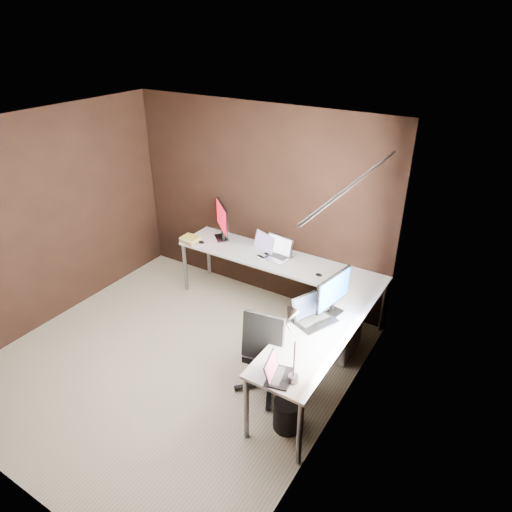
{
  "coord_description": "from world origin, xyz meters",
  "views": [
    {
      "loc": [
        2.83,
        -2.81,
        3.39
      ],
      "look_at": [
        0.5,
        0.95,
        1.02
      ],
      "focal_mm": 32.0,
      "sensor_mm": 36.0,
      "label": 1
    }
  ],
  "objects": [
    {
      "name": "room",
      "position": [
        0.34,
        0.07,
        1.28
      ],
      "size": [
        3.6,
        3.6,
        2.5
      ],
      "color": "#C5B699",
      "rests_on": "ground"
    },
    {
      "name": "desk",
      "position": [
        0.84,
        1.04,
        0.68
      ],
      "size": [
        2.65,
        2.25,
        0.73
      ],
      "color": "white",
      "rests_on": "ground"
    },
    {
      "name": "drawer_pedestal",
      "position": [
        1.43,
        1.15,
        0.3
      ],
      "size": [
        0.42,
        0.5,
        0.6
      ],
      "primitive_type": "cube",
      "color": "white",
      "rests_on": "ground"
    },
    {
      "name": "monitor_left",
      "position": [
        -0.43,
        1.61,
        1.0
      ],
      "size": [
        0.43,
        0.39,
        0.48
      ],
      "rotation": [
        0.0,
        0.0,
        -0.73
      ],
      "color": "black",
      "rests_on": "desk"
    },
    {
      "name": "monitor_right",
      "position": [
        1.49,
        0.79,
        0.98
      ],
      "size": [
        0.16,
        0.53,
        0.44
      ],
      "rotation": [
        0.0,
        0.0,
        1.39
      ],
      "color": "black",
      "rests_on": "desk"
    },
    {
      "name": "laptop_white",
      "position": [
        0.2,
        1.53,
        0.78
      ],
      "size": [
        0.41,
        0.35,
        0.23
      ],
      "rotation": [
        0.0,
        0.0,
        -0.34
      ],
      "color": "white",
      "rests_on": "desk"
    },
    {
      "name": "laptop_silver",
      "position": [
        0.43,
        1.54,
        0.78
      ],
      "size": [
        0.4,
        0.3,
        0.25
      ],
      "rotation": [
        0.0,
        0.0,
        -0.1
      ],
      "color": "silver",
      "rests_on": "desk"
    },
    {
      "name": "laptop_black_big",
      "position": [
        1.38,
        0.58,
        0.79
      ],
      "size": [
        0.41,
        0.47,
        0.26
      ],
      "rotation": [
        0.0,
        0.0,
        1.16
      ],
      "color": "black",
      "rests_on": "desk"
    },
    {
      "name": "laptop_black_small",
      "position": [
        1.47,
        -0.3,
        0.77
      ],
      "size": [
        0.26,
        0.32,
        0.19
      ],
      "rotation": [
        0.0,
        0.0,
        1.81
      ],
      "color": "black",
      "rests_on": "desk"
    },
    {
      "name": "book_stack",
      "position": [
        -0.73,
        1.3,
        0.77
      ],
      "size": [
        0.28,
        0.24,
        0.08
      ],
      "rotation": [
        0.0,
        0.0,
        -0.08
      ],
      "color": "#9C7054",
      "rests_on": "desk"
    },
    {
      "name": "mouse_left",
      "position": [
        -0.58,
        1.34,
        0.75
      ],
      "size": [
        0.1,
        0.07,
        0.04
      ],
      "primitive_type": "ellipsoid",
      "rotation": [
        0.0,
        0.0,
        0.13
      ],
      "color": "black",
      "rests_on": "desk"
    },
    {
      "name": "mouse_corner",
      "position": [
        1.07,
        1.38,
        0.75
      ],
      "size": [
        0.09,
        0.06,
        0.03
      ],
      "primitive_type": "ellipsoid",
      "rotation": [
        0.0,
        0.0,
        0.14
      ],
      "color": "black",
      "rests_on": "desk"
    },
    {
      "name": "desk_lamp",
      "position": [
        1.55,
        -0.21,
        1.13
      ],
      "size": [
        0.2,
        0.23,
        0.63
      ],
      "rotation": [
        0.0,
        0.0,
        -0.39
      ],
      "color": "slate",
      "rests_on": "desk"
    },
    {
      "name": "office_chair",
      "position": [
        1.1,
        0.22,
        0.29
      ],
      "size": [
        0.56,
        0.57,
        1.0
      ],
      "rotation": [
        0.0,
        0.0,
        0.16
      ],
      "color": "black",
      "rests_on": "ground"
    },
    {
      "name": "wastebasket",
      "position": [
        1.5,
        -0.12,
        0.15
      ],
      "size": [
        0.33,
        0.33,
        0.31
      ],
      "primitive_type": "cylinder",
      "rotation": [
        0.0,
        0.0,
        -0.31
      ],
      "color": "black",
      "rests_on": "ground"
    }
  ]
}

